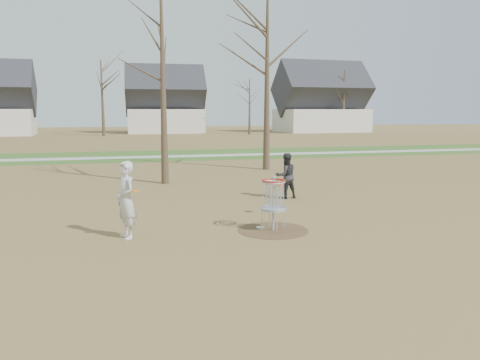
# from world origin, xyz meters

# --- Properties ---
(ground) EXTENTS (160.00, 160.00, 0.00)m
(ground) POSITION_xyz_m (0.00, 0.00, 0.00)
(ground) COLOR brown
(ground) RESTS_ON ground
(green_band) EXTENTS (160.00, 8.00, 0.01)m
(green_band) POSITION_xyz_m (0.00, 21.00, 0.01)
(green_band) COLOR #2D5119
(green_band) RESTS_ON ground
(footpath) EXTENTS (160.00, 1.50, 0.01)m
(footpath) POSITION_xyz_m (0.00, 20.00, 0.01)
(footpath) COLOR #9E9E99
(footpath) RESTS_ON green_band
(dirt_circle) EXTENTS (1.80, 1.80, 0.01)m
(dirt_circle) POSITION_xyz_m (0.00, 0.00, 0.01)
(dirt_circle) COLOR #47331E
(dirt_circle) RESTS_ON ground
(player_standing) EXTENTS (0.66, 0.79, 1.85)m
(player_standing) POSITION_xyz_m (-3.62, 0.15, 0.93)
(player_standing) COLOR silver
(player_standing) RESTS_ON ground
(player_throwing) EXTENTS (0.82, 0.68, 1.57)m
(player_throwing) POSITION_xyz_m (1.79, 4.13, 0.79)
(player_throwing) COLOR #2C2C30
(player_throwing) RESTS_ON ground
(disc_grounded) EXTENTS (0.22, 0.22, 0.02)m
(disc_grounded) POSITION_xyz_m (-0.24, 0.30, 0.02)
(disc_grounded) COLOR silver
(disc_grounded) RESTS_ON dirt_circle
(discs_in_play) EXTENTS (4.34, 1.81, 0.32)m
(discs_in_play) POSITION_xyz_m (-1.25, 0.79, 1.03)
(discs_in_play) COLOR #FA3A0D
(discs_in_play) RESTS_ON ground
(disc_golf_basket) EXTENTS (0.64, 0.64, 1.35)m
(disc_golf_basket) POSITION_xyz_m (0.00, 0.00, 0.91)
(disc_golf_basket) COLOR #9EA3AD
(disc_golf_basket) RESTS_ON ground
(bare_trees) EXTENTS (52.62, 44.98, 9.00)m
(bare_trees) POSITION_xyz_m (1.78, 35.79, 5.35)
(bare_trees) COLOR #382B1E
(bare_trees) RESTS_ON ground
(houses_row) EXTENTS (56.51, 10.01, 7.26)m
(houses_row) POSITION_xyz_m (4.32, 52.56, 3.52)
(houses_row) COLOR silver
(houses_row) RESTS_ON ground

